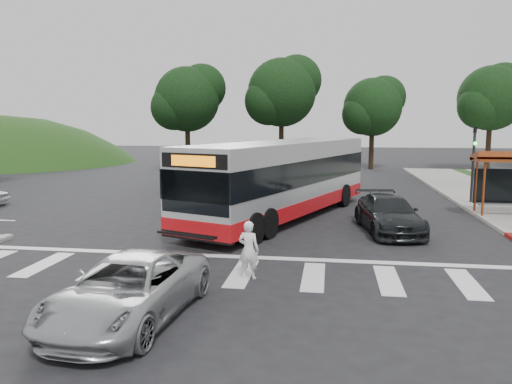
% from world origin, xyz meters
% --- Properties ---
extents(ground, '(140.00, 140.00, 0.00)m').
position_xyz_m(ground, '(0.00, 0.00, 0.00)').
color(ground, black).
rests_on(ground, ground).
extents(sidewalk_east, '(4.00, 40.00, 0.12)m').
position_xyz_m(sidewalk_east, '(11.00, 8.00, 0.06)').
color(sidewalk_east, gray).
rests_on(sidewalk_east, ground).
extents(curb_east, '(0.30, 40.00, 0.15)m').
position_xyz_m(curb_east, '(9.00, 8.00, 0.07)').
color(curb_east, '#9E9991').
rests_on(curb_east, ground).
extents(hillside_nw, '(44.00, 44.00, 10.00)m').
position_xyz_m(hillside_nw, '(-32.00, 30.00, 0.00)').
color(hillside_nw, '#184014').
rests_on(hillside_nw, ground).
extents(crosswalk_ladder, '(18.00, 2.60, 0.01)m').
position_xyz_m(crosswalk_ladder, '(0.00, -5.00, 0.01)').
color(crosswalk_ladder, silver).
rests_on(crosswalk_ladder, ground).
extents(traffic_signal_ne_short, '(0.18, 0.37, 4.00)m').
position_xyz_m(traffic_signal_ne_short, '(9.60, 8.49, 2.48)').
color(traffic_signal_ne_short, black).
rests_on(traffic_signal_ne_short, ground).
extents(tree_ne_a, '(6.16, 5.74, 9.30)m').
position_xyz_m(tree_ne_a, '(16.08, 28.06, 6.39)').
color(tree_ne_a, black).
rests_on(tree_ne_a, parking_lot).
extents(tree_north_a, '(6.60, 6.15, 10.17)m').
position_xyz_m(tree_north_a, '(-1.92, 26.07, 6.92)').
color(tree_north_a, black).
rests_on(tree_north_a, ground).
extents(tree_north_b, '(5.72, 5.33, 8.43)m').
position_xyz_m(tree_north_b, '(6.07, 28.06, 5.66)').
color(tree_north_b, black).
rests_on(tree_north_b, ground).
extents(tree_north_c, '(6.16, 5.74, 9.30)m').
position_xyz_m(tree_north_c, '(-9.92, 24.06, 6.29)').
color(tree_north_c, black).
rests_on(tree_north_c, ground).
extents(transit_bus, '(7.32, 13.19, 3.37)m').
position_xyz_m(transit_bus, '(0.34, 3.47, 1.69)').
color(transit_bus, '#ABADB0').
rests_on(transit_bus, ground).
extents(pedestrian, '(0.64, 0.48, 1.59)m').
position_xyz_m(pedestrian, '(0.27, -5.40, 0.79)').
color(pedestrian, white).
rests_on(pedestrian, ground).
extents(dark_sedan, '(2.65, 5.05, 1.40)m').
position_xyz_m(dark_sedan, '(4.65, 1.18, 0.70)').
color(dark_sedan, black).
rests_on(dark_sedan, ground).
extents(silver_suv_south, '(2.66, 5.02, 1.35)m').
position_xyz_m(silver_suv_south, '(-1.80, -8.61, 0.67)').
color(silver_suv_south, '#A5A7AA').
rests_on(silver_suv_south, ground).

